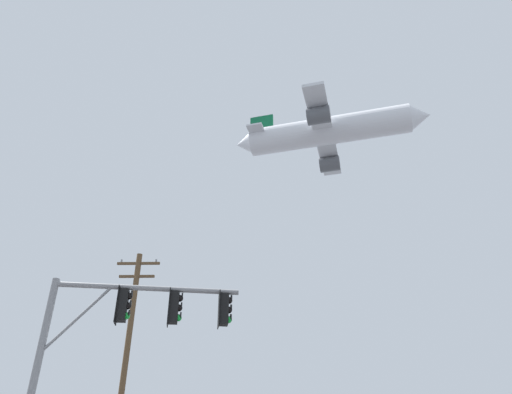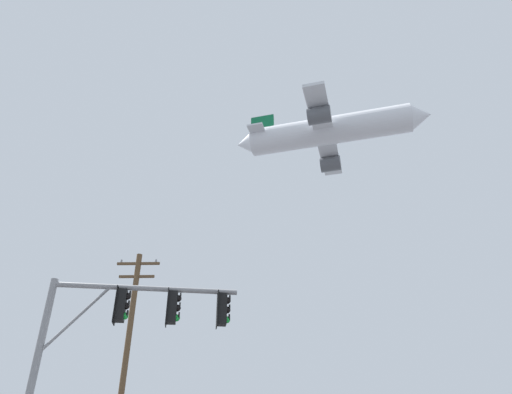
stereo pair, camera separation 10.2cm
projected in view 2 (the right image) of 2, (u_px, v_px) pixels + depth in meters
signal_pole_near at (124, 328)px, 12.67m from camera, size 5.22×1.10×5.75m
utility_pole at (127, 353)px, 21.61m from camera, size 2.20×0.28×10.54m
airplane at (329, 131)px, 54.84m from camera, size 23.04×17.80×6.31m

